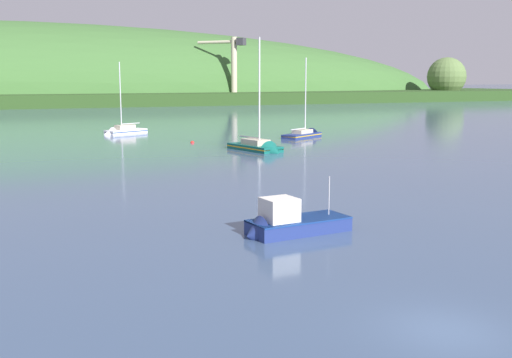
% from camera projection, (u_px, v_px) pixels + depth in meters
% --- Properties ---
extents(ground, '(1400.00, 1400.00, 0.00)m').
position_uv_depth(ground, '(446.00, 331.00, 20.39)').
color(ground, '#384C6B').
extents(far_shoreline_hill, '(452.90, 98.44, 56.27)m').
position_uv_depth(far_shoreline_hill, '(6.00, 102.00, 215.23)').
color(far_shoreline_hill, '#27431B').
rests_on(far_shoreline_hill, ground).
extents(dockside_crane, '(13.53, 14.10, 22.21)m').
position_uv_depth(dockside_crane, '(233.00, 70.00, 207.33)').
color(dockside_crane, '#4C4C51').
rests_on(dockside_crane, ground).
extents(sailboat_midwater_white, '(8.10, 6.18, 12.37)m').
position_uv_depth(sailboat_midwater_white, '(306.00, 136.00, 88.62)').
color(sailboat_midwater_white, navy).
rests_on(sailboat_midwater_white, ground).
extents(sailboat_far_left, '(7.55, 5.24, 11.82)m').
position_uv_depth(sailboat_far_left, '(122.00, 133.00, 93.08)').
color(sailboat_far_left, white).
rests_on(sailboat_far_left, ground).
extents(sailboat_outer_reach, '(4.70, 8.74, 14.37)m').
position_uv_depth(sailboat_outer_reach, '(260.00, 150.00, 71.27)').
color(sailboat_outer_reach, '#0F564C').
rests_on(sailboat_outer_reach, ground).
extents(fishing_boat_moored, '(6.21, 2.85, 3.78)m').
position_uv_depth(fishing_boat_moored, '(289.00, 227.00, 33.11)').
color(fishing_boat_moored, navy).
rests_on(fishing_boat_moored, ground).
extents(mooring_buoy_midchannel, '(0.52, 0.52, 0.60)m').
position_uv_depth(mooring_buoy_midchannel, '(192.00, 143.00, 80.34)').
color(mooring_buoy_midchannel, red).
rests_on(mooring_buoy_midchannel, ground).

